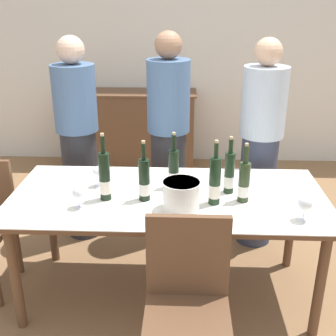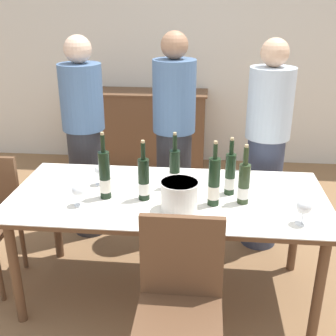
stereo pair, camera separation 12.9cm
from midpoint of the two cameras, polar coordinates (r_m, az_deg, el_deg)
name	(u,v)px [view 1 (the left image)]	position (r m, az deg, el deg)	size (l,w,h in m)	color
ground_plane	(168,292)	(3.01, -1.28, -16.43)	(12.00, 12.00, 0.00)	olive
back_wall	(178,42)	(4.99, 0.53, 16.68)	(8.00, 0.10, 2.80)	silver
sideboard_cabinet	(129,130)	(4.94, -6.11, 5.19)	(1.55, 0.46, 0.89)	brown
dining_table	(168,204)	(2.65, -1.40, -4.97)	(1.95, 0.90, 0.74)	brown
ice_bucket	(181,195)	(2.40, 0.26, -3.68)	(0.22, 0.22, 0.18)	white
wine_bottle_0	(174,169)	(2.67, -0.61, -0.19)	(0.07, 0.07, 0.37)	black
wine_bottle_1	(105,178)	(2.54, -10.01, -1.29)	(0.07, 0.07, 0.42)	black
wine_bottle_2	(215,182)	(2.46, 4.87, -1.93)	(0.07, 0.07, 0.39)	black
wine_bottle_3	(229,173)	(2.62, 6.92, -0.75)	(0.06, 0.06, 0.37)	black
wine_bottle_4	(244,182)	(2.52, 8.82, -1.93)	(0.07, 0.07, 0.37)	#28381E
wine_bottle_5	(144,180)	(2.51, -4.71, -1.71)	(0.07, 0.07, 0.38)	black
wine_glass_0	(305,204)	(2.39, 16.60, -4.72)	(0.08, 0.08, 0.15)	white
wine_glass_1	(79,193)	(2.49, -13.47, -3.33)	(0.08, 0.08, 0.14)	white
wine_glass_2	(98,172)	(2.74, -10.79, -0.60)	(0.07, 0.07, 0.14)	white
chair_near_front	(187,296)	(2.16, 0.86, -16.99)	(0.42, 0.42, 0.91)	brown
person_host	(78,142)	(3.42, -13.12, 3.44)	(0.33, 0.33, 1.63)	#2D2D33
person_guest_left	(168,140)	(3.33, -1.06, 3.84)	(0.33, 0.33, 1.66)	#2D2D33
person_guest_right	(260,147)	(3.28, 11.27, 2.77)	(0.33, 0.33, 1.62)	#383F56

